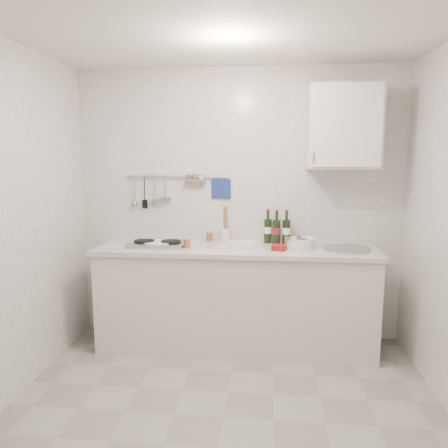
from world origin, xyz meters
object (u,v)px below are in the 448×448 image
Objects in this scene: plate_stack_hob at (158,244)px; wine_bottles at (277,227)px; utensil_crock at (226,233)px; wall_cabinet at (343,127)px; plate_stack_sink at (302,243)px.

plate_stack_hob is 1.08m from wine_bottles.
wine_bottles reaches higher than plate_stack_hob.
utensil_crock is (0.58, 0.26, 0.06)m from plate_stack_hob.
plate_stack_hob is at bearing -168.48° from wine_bottles.
plate_stack_hob is 0.64m from utensil_crock.
wall_cabinet is 2.26× the size of wine_bottles.
utensil_crock is at bearing 173.78° from wall_cabinet.
wine_bottles is at bearing 11.52° from plate_stack_hob.
wine_bottles is at bearing 173.19° from wall_cabinet.
utensil_crock is (-1.01, 0.11, -0.95)m from wall_cabinet.
utensil_crock reaches higher than wine_bottles.
wall_cabinet is 1.05m from plate_stack_sink.
wall_cabinet reaches higher than wine_bottles.
wall_cabinet is 1.03m from wine_bottles.
utensil_crock is (-0.68, 0.21, 0.04)m from plate_stack_sink.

